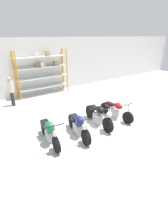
{
  "coord_description": "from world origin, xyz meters",
  "views": [
    {
      "loc": [
        -4.01,
        -5.13,
        3.73
      ],
      "look_at": [
        0.0,
        0.4,
        0.7
      ],
      "focal_mm": 28.0,
      "sensor_mm": 36.0,
      "label": 1
    }
  ],
  "objects_px": {
    "motorcycle_black": "(99,115)",
    "person_browsing": "(11,89)",
    "motorcycle_blue": "(79,126)",
    "shelving_rack": "(43,70)",
    "motorcycle_red": "(116,110)",
    "motorcycle_green": "(49,131)"
  },
  "relations": [
    {
      "from": "motorcycle_black",
      "to": "person_browsing",
      "type": "relative_size",
      "value": 1.32
    },
    {
      "from": "motorcycle_blue",
      "to": "person_browsing",
      "type": "height_order",
      "value": "person_browsing"
    },
    {
      "from": "shelving_rack",
      "to": "motorcycle_blue",
      "type": "bearing_deg",
      "value": -101.87
    },
    {
      "from": "shelving_rack",
      "to": "person_browsing",
      "type": "distance_m",
      "value": 2.68
    },
    {
      "from": "motorcycle_red",
      "to": "person_browsing",
      "type": "height_order",
      "value": "person_browsing"
    },
    {
      "from": "shelving_rack",
      "to": "motorcycle_black",
      "type": "height_order",
      "value": "shelving_rack"
    },
    {
      "from": "motorcycle_black",
      "to": "motorcycle_red",
      "type": "height_order",
      "value": "motorcycle_black"
    },
    {
      "from": "motorcycle_green",
      "to": "motorcycle_black",
      "type": "distance_m",
      "value": 2.39
    },
    {
      "from": "shelving_rack",
      "to": "motorcycle_green",
      "type": "xyz_separation_m",
      "value": [
        -2.39,
        -5.67,
        -1.12
      ]
    },
    {
      "from": "motorcycle_black",
      "to": "person_browsing",
      "type": "xyz_separation_m",
      "value": [
        -2.41,
        4.69,
        0.49
      ]
    },
    {
      "from": "motorcycle_green",
      "to": "motorcycle_red",
      "type": "height_order",
      "value": "motorcycle_green"
    },
    {
      "from": "motorcycle_blue",
      "to": "motorcycle_black",
      "type": "bearing_deg",
      "value": 111.51
    },
    {
      "from": "motorcycle_red",
      "to": "shelving_rack",
      "type": "bearing_deg",
      "value": -170.55
    },
    {
      "from": "motorcycle_black",
      "to": "motorcycle_blue",
      "type": "bearing_deg",
      "value": -71.67
    },
    {
      "from": "shelving_rack",
      "to": "motorcycle_blue",
      "type": "relative_size",
      "value": 1.72
    },
    {
      "from": "motorcycle_blue",
      "to": "motorcycle_red",
      "type": "height_order",
      "value": "motorcycle_blue"
    },
    {
      "from": "shelving_rack",
      "to": "motorcycle_red",
      "type": "distance_m",
      "value": 5.84
    },
    {
      "from": "motorcycle_blue",
      "to": "motorcycle_black",
      "type": "height_order",
      "value": "motorcycle_black"
    },
    {
      "from": "motorcycle_blue",
      "to": "motorcycle_green",
      "type": "bearing_deg",
      "value": -87.87
    },
    {
      "from": "motorcycle_black",
      "to": "motorcycle_red",
      "type": "xyz_separation_m",
      "value": [
        1.14,
        0.05,
        -0.05
      ]
    },
    {
      "from": "motorcycle_black",
      "to": "motorcycle_green",
      "type": "bearing_deg",
      "value": -81.1
    },
    {
      "from": "motorcycle_green",
      "to": "shelving_rack",
      "type": "bearing_deg",
      "value": 163.84
    }
  ]
}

